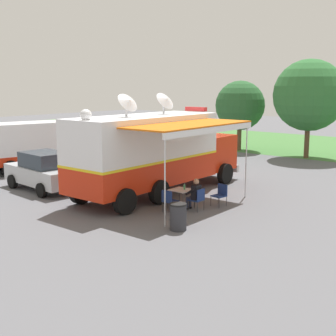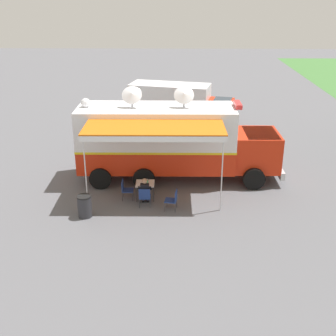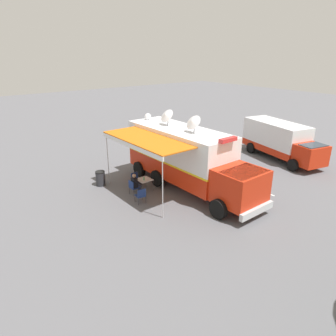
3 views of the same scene
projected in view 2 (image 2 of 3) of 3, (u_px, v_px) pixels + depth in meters
name	position (u px, v px, depth m)	size (l,w,h in m)	color
ground_plane	(157.00, 178.00, 21.24)	(100.00, 100.00, 0.00)	#5B5B60
lot_stripe	(202.00, 155.00, 24.10)	(0.12, 4.80, 0.01)	silver
command_truck	(172.00, 140.00, 20.47)	(4.93, 9.52, 4.53)	red
folding_table	(145.00, 184.00, 18.88)	(0.81, 0.81, 0.73)	silver
water_bottle	(147.00, 182.00, 18.74)	(0.07, 0.07, 0.22)	#3F9959
folding_chair_at_table	(145.00, 196.00, 18.20)	(0.49, 0.49, 0.87)	navy
folding_chair_beside_table	(125.00, 188.00, 18.89)	(0.49, 0.49, 0.87)	navy
folding_chair_spare_by_truck	(173.00, 199.00, 17.96)	(0.54, 0.54, 0.87)	navy
seated_responder	(145.00, 191.00, 18.32)	(0.66, 0.55, 1.25)	black
trash_bin	(85.00, 206.00, 17.46)	(0.57, 0.57, 0.91)	#2D2D33
support_truck	(178.00, 104.00, 29.13)	(3.56, 7.09, 2.70)	white
car_behind_truck	(127.00, 132.00, 25.11)	(4.34, 2.30, 1.76)	#B2B5BA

